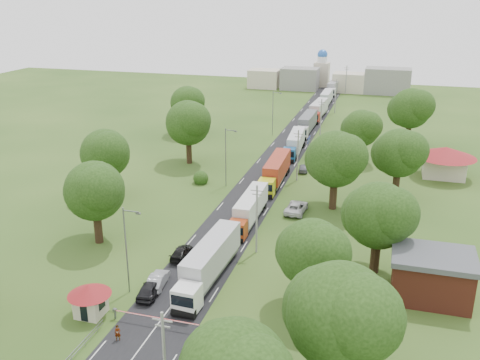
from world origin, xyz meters
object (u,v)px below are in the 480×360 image
at_px(info_sign, 309,143).
at_px(truck_0, 209,262).
at_px(car_lane_front, 150,289).
at_px(car_lane_mid, 158,280).
at_px(boom_barrier, 143,316).
at_px(pedestrian_near, 118,333).
at_px(guard_booth, 90,296).

bearing_deg(info_sign, truck_0, -93.61).
distance_m(truck_0, car_lane_front, 7.12).
bearing_deg(info_sign, car_lane_front, -98.48).
bearing_deg(car_lane_mid, boom_barrier, 96.07).
bearing_deg(car_lane_front, boom_barrier, 102.08).
height_order(car_lane_front, pedestrian_near, car_lane_front).
xyz_separation_m(car_lane_front, pedestrian_near, (0.47, -8.08, -0.02)).
height_order(guard_booth, car_lane_front, guard_booth).
relative_size(info_sign, truck_0, 0.26).
bearing_deg(truck_0, boom_barrier, -109.07).
xyz_separation_m(info_sign, truck_0, (-3.16, -50.18, -0.71)).
bearing_deg(truck_0, car_lane_front, -136.28).
relative_size(car_lane_front, pedestrian_near, 3.00).
bearing_deg(boom_barrier, pedestrian_near, -110.84).
xyz_separation_m(car_lane_front, car_lane_mid, (0.00, 2.00, -0.06)).
bearing_deg(boom_barrier, car_lane_front, 108.19).
height_order(info_sign, car_lane_mid, info_sign).
distance_m(info_sign, car_lane_front, 55.65).
bearing_deg(car_lane_front, guard_booth, 43.88).
bearing_deg(guard_booth, info_sign, 78.32).
xyz_separation_m(info_sign, car_lane_front, (-8.20, -55.00, -2.19)).
bearing_deg(pedestrian_near, car_lane_front, 74.31).
height_order(boom_barrier, info_sign, info_sign).
relative_size(guard_booth, pedestrian_near, 2.76).
height_order(guard_booth, truck_0, truck_0).
distance_m(guard_booth, info_sign, 61.27).
xyz_separation_m(boom_barrier, pedestrian_near, (-1.17, -3.08, -0.09)).
height_order(truck_0, car_lane_front, truck_0).
bearing_deg(car_lane_front, truck_0, -142.38).
bearing_deg(car_lane_mid, truck_0, -157.93).
xyz_separation_m(guard_booth, truck_0, (9.24, 9.82, 0.13)).
distance_m(guard_booth, pedestrian_near, 5.76).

